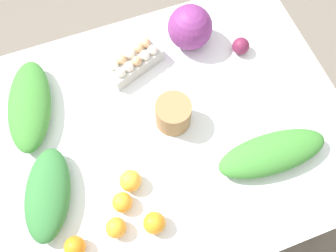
% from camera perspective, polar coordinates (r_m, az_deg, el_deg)
% --- Properties ---
extents(ground_plane, '(8.00, 8.00, 0.00)m').
position_cam_1_polar(ground_plane, '(2.10, 0.00, -8.47)').
color(ground_plane, '#70665B').
extents(dining_table, '(1.34, 1.07, 0.75)m').
position_cam_1_polar(dining_table, '(1.47, 0.00, -1.68)').
color(dining_table, silver).
rests_on(dining_table, ground_plane).
extents(cabbage_purple, '(0.18, 0.18, 0.18)m').
position_cam_1_polar(cabbage_purple, '(1.52, 3.37, 14.77)').
color(cabbage_purple, '#7A2D75').
rests_on(cabbage_purple, dining_table).
extents(egg_carton, '(0.25, 0.17, 0.09)m').
position_cam_1_polar(egg_carton, '(1.49, -5.23, 9.76)').
color(egg_carton, '#B7B7B2').
rests_on(egg_carton, dining_table).
extents(paper_bag, '(0.13, 0.13, 0.12)m').
position_cam_1_polar(paper_bag, '(1.35, 0.80, 1.86)').
color(paper_bag, '#997047').
rests_on(paper_bag, dining_table).
extents(greens_bunch_beet_tops, '(0.40, 0.17, 0.09)m').
position_cam_1_polar(greens_bunch_beet_tops, '(1.36, 15.58, -4.04)').
color(greens_bunch_beet_tops, '#3D8433').
rests_on(greens_bunch_beet_tops, dining_table).
extents(greens_bunch_scallion, '(0.24, 0.41, 0.09)m').
position_cam_1_polar(greens_bunch_scallion, '(1.47, -20.35, 2.99)').
color(greens_bunch_scallion, '#3D8433').
rests_on(greens_bunch_scallion, dining_table).
extents(greens_bunch_chard, '(0.24, 0.35, 0.09)m').
position_cam_1_polar(greens_bunch_chard, '(1.33, -17.85, -9.83)').
color(greens_bunch_chard, '#337538').
rests_on(greens_bunch_chard, dining_table).
extents(beet_root, '(0.07, 0.07, 0.07)m').
position_cam_1_polar(beet_root, '(1.56, 11.03, 11.89)').
color(beet_root, maroon).
rests_on(beet_root, dining_table).
extents(orange_0, '(0.07, 0.07, 0.07)m').
position_cam_1_polar(orange_0, '(1.28, -14.02, -17.45)').
color(orange_0, orange).
rests_on(orange_0, dining_table).
extents(orange_1, '(0.07, 0.07, 0.07)m').
position_cam_1_polar(orange_1, '(1.26, -2.10, -14.55)').
color(orange_1, orange).
rests_on(orange_1, dining_table).
extents(orange_2, '(0.07, 0.07, 0.07)m').
position_cam_1_polar(orange_2, '(1.27, -7.93, -15.11)').
color(orange_2, orange).
rests_on(orange_2, dining_table).
extents(orange_3, '(0.08, 0.08, 0.08)m').
position_cam_1_polar(orange_3, '(1.29, -5.76, -8.29)').
color(orange_3, '#F9A833').
rests_on(orange_3, dining_table).
extents(orange_5, '(0.07, 0.07, 0.07)m').
position_cam_1_polar(orange_5, '(1.28, -6.99, -11.46)').
color(orange_5, orange).
rests_on(orange_5, dining_table).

